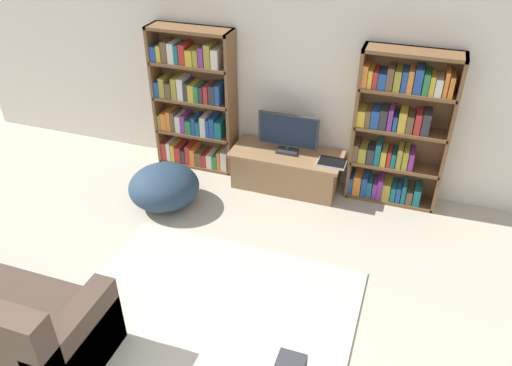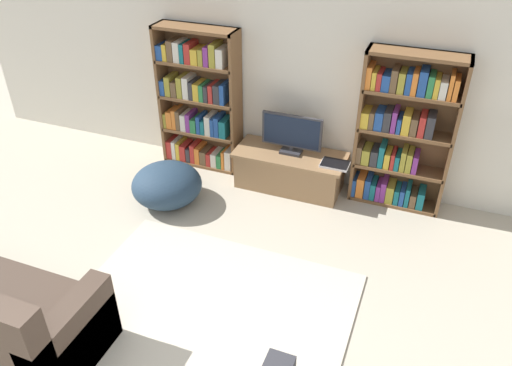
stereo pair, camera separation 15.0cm
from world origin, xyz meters
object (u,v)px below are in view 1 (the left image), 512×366
at_px(tv_stand, 286,169).
at_px(laptop, 332,163).
at_px(bookshelf_left, 194,103).
at_px(television, 288,133).
at_px(bookshelf_right, 397,131).
at_px(beanbag_ottoman, 164,187).

bearing_deg(tv_stand, laptop, -7.42).
height_order(bookshelf_left, television, bookshelf_left).
height_order(tv_stand, television, television).
bearing_deg(television, bookshelf_right, 6.58).
relative_size(bookshelf_right, television, 2.50).
height_order(bookshelf_right, tv_stand, bookshelf_right).
bearing_deg(bookshelf_left, laptop, -7.18).
bearing_deg(beanbag_ottoman, laptop, 22.89).
xyz_separation_m(bookshelf_right, tv_stand, (-1.15, -0.15, -0.62)).
bearing_deg(bookshelf_left, television, -6.17).
height_order(bookshelf_left, bookshelf_right, same).
height_order(television, beanbag_ottoman, television).
bearing_deg(laptop, television, 170.55).
bearing_deg(bookshelf_right, television, -173.42).
bearing_deg(laptop, bookshelf_left, 172.82).
relative_size(bookshelf_left, tv_stand, 1.35).
relative_size(bookshelf_left, bookshelf_right, 1.00).
xyz_separation_m(bookshelf_right, laptop, (-0.62, -0.22, -0.38)).
relative_size(television, beanbag_ottoman, 0.89).
relative_size(tv_stand, laptop, 4.13).
height_order(bookshelf_left, tv_stand, bookshelf_left).
bearing_deg(laptop, tv_stand, 172.58).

